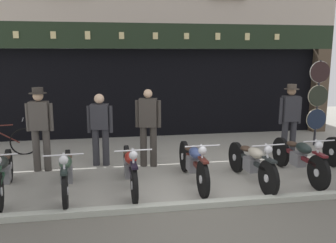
% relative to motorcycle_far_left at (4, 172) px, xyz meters
% --- Properties ---
extents(ground, '(23.02, 22.00, 0.18)m').
position_rel_motorcycle_far_left_xyz_m(ground, '(3.18, -2.13, -0.46)').
color(ground, '#9C988D').
extents(shop_facade, '(11.32, 4.42, 6.33)m').
position_rel_motorcycle_far_left_xyz_m(shop_facade, '(3.18, 5.87, 1.29)').
color(shop_facade, black).
rests_on(shop_facade, ground).
extents(motorcycle_far_left, '(0.62, 2.04, 0.92)m').
position_rel_motorcycle_far_left_xyz_m(motorcycle_far_left, '(0.00, 0.00, 0.00)').
color(motorcycle_far_left, black).
rests_on(motorcycle_far_left, ground).
extents(motorcycle_left, '(0.62, 1.98, 0.91)m').
position_rel_motorcycle_far_left_xyz_m(motorcycle_left, '(1.08, -0.13, -0.01)').
color(motorcycle_left, black).
rests_on(motorcycle_left, ground).
extents(motorcycle_center_left, '(0.62, 2.02, 0.91)m').
position_rel_motorcycle_far_left_xyz_m(motorcycle_center_left, '(2.20, -0.08, 0.00)').
color(motorcycle_center_left, black).
rests_on(motorcycle_center_left, ground).
extents(motorcycle_center, '(0.62, 2.08, 0.92)m').
position_rel_motorcycle_far_left_xyz_m(motorcycle_center, '(3.40, 0.03, 0.00)').
color(motorcycle_center, black).
rests_on(motorcycle_center, ground).
extents(motorcycle_center_right, '(0.62, 1.96, 0.91)m').
position_rel_motorcycle_far_left_xyz_m(motorcycle_center_right, '(4.51, -0.14, -0.00)').
color(motorcycle_center_right, black).
rests_on(motorcycle_center_right, ground).
extents(motorcycle_right, '(0.62, 2.07, 0.92)m').
position_rel_motorcycle_far_left_xyz_m(motorcycle_right, '(5.58, 0.01, 0.00)').
color(motorcycle_right, black).
rests_on(motorcycle_right, ground).
extents(salesman_left, '(0.56, 0.36, 1.78)m').
position_rel_motorcycle_far_left_xyz_m(salesman_left, '(0.42, 1.30, 0.57)').
color(salesman_left, '#47423D').
rests_on(salesman_left, ground).
extents(shopkeeper_center, '(0.55, 0.27, 1.61)m').
position_rel_motorcycle_far_left_xyz_m(shopkeeper_center, '(1.65, 1.48, 0.47)').
color(shopkeeper_center, '#2D2D33').
rests_on(shopkeeper_center, ground).
extents(salesman_right, '(0.55, 0.30, 1.71)m').
position_rel_motorcycle_far_left_xyz_m(salesman_right, '(2.69, 1.24, 0.53)').
color(salesman_right, '#38332D').
rests_on(salesman_right, ground).
extents(assistant_far_right, '(0.56, 0.35, 1.75)m').
position_rel_motorcycle_far_left_xyz_m(assistant_far_right, '(6.16, 1.52, 0.55)').
color(assistant_far_right, '#2D2D33').
rests_on(assistant_far_right, ground).
extents(tyre_sign_pole, '(0.58, 0.06, 2.29)m').
position_rel_motorcycle_far_left_xyz_m(tyre_sign_pole, '(7.35, 2.31, 0.91)').
color(tyre_sign_pole, '#232328').
rests_on(tyre_sign_pole, ground).
extents(advert_board_near, '(0.80, 0.03, 0.97)m').
position_rel_motorcycle_far_left_xyz_m(advert_board_near, '(0.96, 4.26, 1.32)').
color(advert_board_near, beige).
extents(leaning_bicycle, '(1.70, 0.50, 0.93)m').
position_rel_motorcycle_far_left_xyz_m(leaning_bicycle, '(-0.74, 2.60, -0.06)').
color(leaning_bicycle, black).
rests_on(leaning_bicycle, ground).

